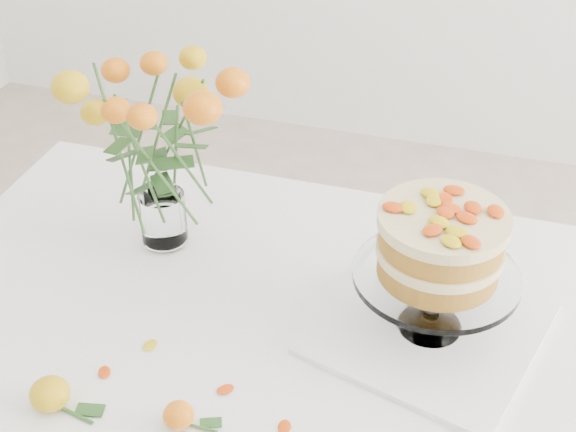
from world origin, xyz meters
name	(u,v)px	position (x,y,z in m)	size (l,w,h in m)	color
table	(324,397)	(0.00, 0.00, 0.67)	(1.43, 0.93, 0.76)	tan
napkin	(429,329)	(0.14, 0.11, 0.76)	(0.31, 0.31, 0.01)	white
cake_stand	(440,250)	(0.14, 0.11, 0.91)	(0.25, 0.25, 0.22)	white
rose_vase	(153,124)	(-0.34, 0.20, 0.99)	(0.31, 0.31, 0.40)	white
loose_rose_near	(50,394)	(-0.34, -0.20, 0.78)	(0.10, 0.06, 0.05)	gold
loose_rose_far	(179,415)	(-0.16, -0.17, 0.77)	(0.08, 0.04, 0.04)	#D1660A
stray_petal_a	(225,390)	(-0.12, -0.10, 0.76)	(0.03, 0.02, 0.00)	gold
stray_petal_b	(284,427)	(-0.02, -0.14, 0.76)	(0.03, 0.02, 0.00)	gold
stray_petal_d	(150,345)	(-0.26, -0.05, 0.76)	(0.03, 0.02, 0.00)	gold
stray_petal_e	(104,372)	(-0.30, -0.12, 0.76)	(0.03, 0.02, 0.00)	gold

